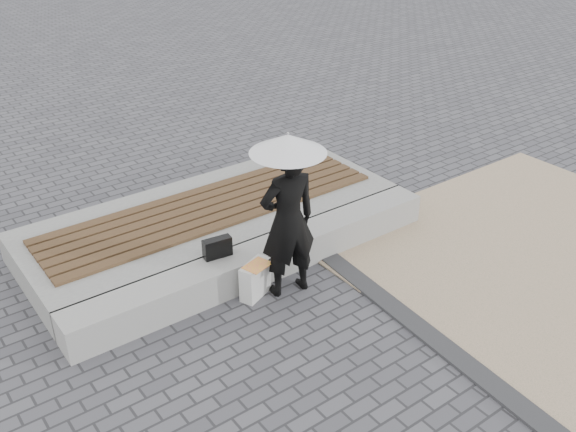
# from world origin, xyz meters

# --- Properties ---
(ground) EXTENTS (80.00, 80.00, 0.00)m
(ground) POSITION_xyz_m (0.00, 0.00, 0.00)
(ground) COLOR #4F4F54
(ground) RESTS_ON ground
(terrazzo_zone) EXTENTS (5.00, 5.00, 0.02)m
(terrazzo_zone) POSITION_xyz_m (3.20, -0.50, 0.01)
(terrazzo_zone) COLOR tan
(terrazzo_zone) RESTS_ON ground
(edging_band) EXTENTS (0.61, 5.20, 0.04)m
(edging_band) POSITION_xyz_m (0.75, -0.50, 0.02)
(edging_band) COLOR #303133
(edging_band) RESTS_ON ground
(seating_ledge) EXTENTS (5.00, 0.45, 0.40)m
(seating_ledge) POSITION_xyz_m (0.00, 1.60, 0.20)
(seating_ledge) COLOR #989894
(seating_ledge) RESTS_ON ground
(timber_platform) EXTENTS (5.00, 2.00, 0.40)m
(timber_platform) POSITION_xyz_m (0.00, 2.80, 0.20)
(timber_platform) COLOR gray
(timber_platform) RESTS_ON ground
(timber_decking) EXTENTS (4.60, 1.20, 0.04)m
(timber_decking) POSITION_xyz_m (0.00, 2.80, 0.42)
(timber_decking) COLOR brown
(timber_decking) RESTS_ON timber_platform
(woman) EXTENTS (0.74, 0.54, 1.87)m
(woman) POSITION_xyz_m (0.05, 1.14, 0.94)
(woman) COLOR black
(woman) RESTS_ON ground
(parasol) EXTENTS (0.84, 0.84, 1.07)m
(parasol) POSITION_xyz_m (0.05, 1.14, 1.87)
(parasol) COLOR #B6B5BA
(parasol) RESTS_ON ground
(handbag) EXTENTS (0.35, 0.16, 0.24)m
(handbag) POSITION_xyz_m (-0.55, 1.72, 0.52)
(handbag) COLOR black
(handbag) RESTS_ON seating_ledge
(canvas_tote) EXTENTS (0.45, 0.32, 0.44)m
(canvas_tote) POSITION_xyz_m (-0.32, 1.28, 0.22)
(canvas_tote) COLOR silver
(canvas_tote) RESTS_ON ground
(magazine) EXTENTS (0.35, 0.30, 0.01)m
(magazine) POSITION_xyz_m (-0.32, 1.23, 0.44)
(magazine) COLOR #F93C56
(magazine) RESTS_ON canvas_tote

